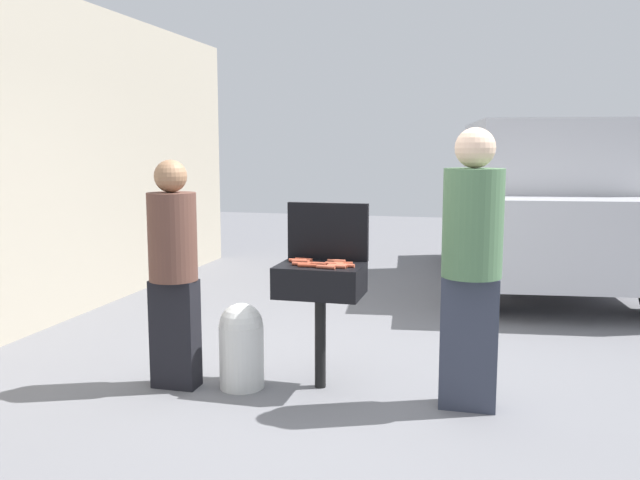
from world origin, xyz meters
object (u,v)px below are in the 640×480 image
(hot_dog_3, at_px, (301,261))
(hot_dog_7, at_px, (307,265))
(hot_dog_1, at_px, (316,264))
(person_left, at_px, (173,266))
(hot_dog_2, at_px, (336,261))
(hot_dog_8, at_px, (343,263))
(hot_dog_6, at_px, (298,260))
(hot_dog_10, at_px, (334,264))
(hot_dog_0, at_px, (304,260))
(hot_dog_11, at_px, (336,266))
(person_right, at_px, (472,259))
(hot_dog_4, at_px, (338,266))
(hot_dog_12, at_px, (345,265))
(parked_minivan, at_px, (543,203))
(hot_dog_9, at_px, (301,264))
(propane_tank, at_px, (241,344))
(hot_dog_5, at_px, (326,267))
(bbq_grill, at_px, (320,284))

(hot_dog_3, xyz_separation_m, hot_dog_7, (0.09, -0.15, 0.00))
(hot_dog_1, bearing_deg, person_left, -168.02)
(hot_dog_2, relative_size, hot_dog_3, 1.00)
(hot_dog_7, distance_m, hot_dog_8, 0.27)
(hot_dog_3, bearing_deg, hot_dog_6, 133.79)
(hot_dog_1, relative_size, hot_dog_10, 1.00)
(hot_dog_0, bearing_deg, hot_dog_8, -14.20)
(hot_dog_11, relative_size, person_right, 0.07)
(hot_dog_7, bearing_deg, hot_dog_4, 11.58)
(hot_dog_2, height_order, hot_dog_10, same)
(hot_dog_12, relative_size, person_left, 0.08)
(hot_dog_8, bearing_deg, hot_dog_1, -161.92)
(parked_minivan, bearing_deg, hot_dog_2, 60.94)
(hot_dog_2, relative_size, hot_dog_11, 1.00)
(hot_dog_12, xyz_separation_m, person_right, (0.85, -0.07, 0.09))
(hot_dog_7, height_order, person_left, person_left)
(hot_dog_9, bearing_deg, person_left, -168.98)
(parked_minivan, bearing_deg, hot_dog_6, 57.92)
(hot_dog_2, height_order, hot_dog_8, same)
(hot_dog_3, bearing_deg, propane_tank, -156.22)
(hot_dog_2, bearing_deg, hot_dog_10, -83.98)
(hot_dog_3, distance_m, person_right, 1.21)
(parked_minivan, bearing_deg, hot_dog_9, 59.34)
(hot_dog_6, relative_size, hot_dog_10, 1.00)
(hot_dog_9, distance_m, hot_dog_10, 0.23)
(hot_dog_7, distance_m, hot_dog_9, 0.07)
(hot_dog_3, bearing_deg, person_left, -162.22)
(hot_dog_9, height_order, parked_minivan, parked_minivan)
(hot_dog_0, relative_size, hot_dog_7, 1.00)
(person_right, bearing_deg, hot_dog_5, 9.17)
(hot_dog_3, relative_size, hot_dog_10, 1.00)
(hot_dog_9, distance_m, hot_dog_12, 0.31)
(hot_dog_3, relative_size, parked_minivan, 0.03)
(hot_dog_3, distance_m, propane_tank, 0.73)
(bbq_grill, bearing_deg, propane_tank, -165.04)
(hot_dog_10, xyz_separation_m, propane_tank, (-0.65, -0.14, -0.59))
(hot_dog_6, relative_size, parked_minivan, 0.03)
(hot_dog_2, relative_size, hot_dog_12, 1.00)
(hot_dog_10, height_order, hot_dog_12, same)
(hot_dog_4, relative_size, hot_dog_5, 1.00)
(bbq_grill, bearing_deg, hot_dog_8, 7.73)
(parked_minivan, bearing_deg, hot_dog_10, 61.58)
(hot_dog_2, height_order, person_left, person_left)
(hot_dog_2, bearing_deg, hot_dog_9, -140.75)
(hot_dog_9, height_order, hot_dog_10, same)
(hot_dog_5, bearing_deg, person_right, 1.59)
(hot_dog_2, distance_m, parked_minivan, 4.46)
(bbq_grill, xyz_separation_m, person_right, (1.04, -0.12, 0.24))
(hot_dog_11, xyz_separation_m, hot_dog_12, (0.05, 0.06, 0.00))
(hot_dog_1, distance_m, person_right, 1.07)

